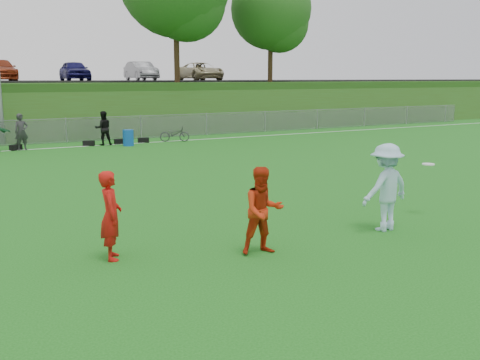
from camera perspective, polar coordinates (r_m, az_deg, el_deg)
ground at (r=10.57m, az=2.44°, el=-7.50°), size 120.00×120.00×0.00m
sideline_far at (r=27.31m, az=-17.21°, el=3.40°), size 60.00×0.10×0.01m
fence at (r=29.20m, az=-18.05°, el=5.08°), size 58.00×0.06×1.30m
berm at (r=39.99m, az=-21.01°, el=7.54°), size 120.00×18.00×3.00m
parking_lot at (r=41.94m, az=-21.52°, el=9.76°), size 120.00×12.00×0.10m
tree_green_far at (r=40.84m, az=3.56°, el=17.38°), size 5.88×5.88×8.19m
car_row at (r=40.82m, az=-23.08°, el=10.72°), size 32.04×5.18×1.44m
spectator_row at (r=26.82m, az=-23.70°, el=4.65°), size 8.72×0.71×1.69m
gear_bags at (r=27.59m, az=-15.32°, el=3.83°), size 6.76×0.56×0.26m
player_red_left at (r=10.14m, az=-13.61°, el=-3.69°), size 0.53×0.68×1.67m
player_red_center at (r=10.17m, az=2.48°, el=-3.29°), size 0.92×0.77×1.69m
player_blue at (r=12.13m, az=15.29°, el=-0.76°), size 1.30×0.82×1.93m
frisbee at (r=13.81m, az=19.45°, el=1.60°), size 0.30×0.30×0.03m
recycling_bin at (r=27.07m, az=-11.83°, el=4.43°), size 0.70×0.70×0.79m
bicycle at (r=28.47m, az=-7.00°, el=4.90°), size 1.63×1.12×0.81m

